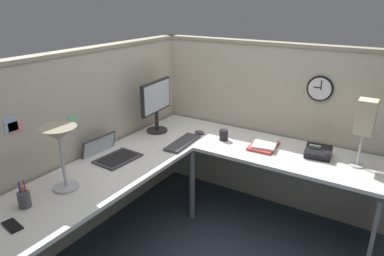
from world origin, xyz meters
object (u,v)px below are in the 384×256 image
Objects in this scene: cell_phone at (12,226)px; office_phone at (319,152)px; computer_mouse at (200,132)px; pen_cup at (24,199)px; keyboard at (183,143)px; monitor at (156,102)px; desk_lamp_paper at (365,119)px; desk_lamp_dome at (59,139)px; coffee_mug at (224,135)px; wall_clock at (320,89)px; laptop at (109,154)px; book_stack at (264,145)px.

cell_phone is 0.64× the size of office_phone.
office_phone is (1.87, -1.26, 0.03)m from cell_phone.
pen_cup reaches higher than computer_mouse.
keyboard is 0.28m from computer_mouse.
monitor reaches higher than office_phone.
desk_lamp_paper is at bearing -44.53° from pen_cup.
cell_phone is (-1.51, 0.17, -0.01)m from keyboard.
keyboard reaches higher than cell_phone.
desk_lamp_paper reaches higher than office_phone.
desk_lamp_dome is 0.58m from cell_phone.
coffee_mug is at bearing -77.37° from monitor.
wall_clock is (2.17, -1.14, 0.49)m from cell_phone.
desk_lamp_paper is (1.41, -1.64, 0.02)m from desk_lamp_dome.
wall_clock reaches higher than coffee_mug.
laptop is 0.93× the size of keyboard.
book_stack is at bearing 93.02° from desk_lamp_paper.
cell_phone is (-0.97, -0.19, -0.02)m from laptop.
cell_phone is 0.48× the size of book_stack.
keyboard is at bearing 178.50° from computer_mouse.
pen_cup is 1.25× the size of cell_phone.
monitor is 1.47m from wall_clock.
monitor reaches higher than book_stack.
desk_lamp_paper is 0.52m from wall_clock.
desk_lamp_paper is at bearing -49.21° from desk_lamp_dome.
keyboard is 4.13× the size of computer_mouse.
monitor is 0.94× the size of desk_lamp_paper.
desk_lamp_dome is 0.84× the size of desk_lamp_paper.
monitor is 4.81× the size of computer_mouse.
laptop is 2.78× the size of cell_phone.
monitor is 2.78× the size of pen_cup.
book_stack is at bearing -87.33° from computer_mouse.
office_phone is at bearing -158.44° from wall_clock.
monitor is 2.22× the size of office_phone.
coffee_mug is 0.44× the size of wall_clock.
keyboard is 1.47m from desk_lamp_paper.
pen_cup is at bearing 135.47° from desk_lamp_paper.
book_stack is 0.38m from coffee_mug.
laptop is 0.99m from cell_phone.
desk_lamp_paper reaches higher than coffee_mug.
wall_clock is (0.29, 0.12, 0.46)m from office_phone.
pen_cup reaches higher than keyboard.
cell_phone is at bearing -168.73° from laptop.
cell_phone is 2.26m from office_phone.
monitor is 1.78m from desk_lamp_paper.
cell_phone is at bearing 156.03° from book_stack.
computer_mouse is 0.46× the size of office_phone.
monitor is 1.25× the size of laptop.
pen_cup is 1.90m from book_stack.
wall_clock is (0.66, -0.98, 0.48)m from keyboard.
desk_lamp_paper is (1.70, -1.67, 0.33)m from pen_cup.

